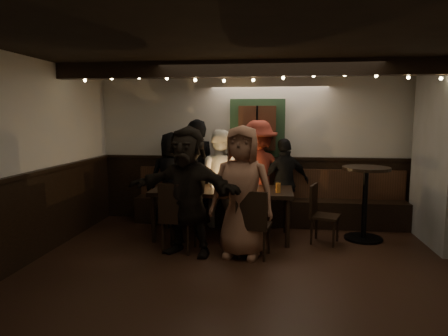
# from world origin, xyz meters

# --- Properties ---
(room) EXTENTS (6.02, 5.01, 2.62)m
(room) POSITION_xyz_m (1.07, 1.42, 1.07)
(room) COLOR black
(room) RESTS_ON ground
(dining_table) EXTENTS (2.11, 0.91, 0.92)m
(dining_table) POSITION_xyz_m (-0.68, 1.40, 0.69)
(dining_table) COLOR black
(dining_table) RESTS_ON ground
(chair_near_left) EXTENTS (0.47, 0.47, 0.97)m
(chair_near_left) POSITION_xyz_m (-1.20, 0.61, 0.54)
(chair_near_left) COLOR black
(chair_near_left) RESTS_ON ground
(chair_near_right) EXTENTS (0.48, 0.48, 0.91)m
(chair_near_right) POSITION_xyz_m (-0.16, 0.52, 0.51)
(chair_near_right) COLOR black
(chair_near_right) RESTS_ON ground
(chair_end) EXTENTS (0.49, 0.49, 0.86)m
(chair_end) POSITION_xyz_m (0.77, 1.32, 0.49)
(chair_end) COLOR black
(chair_end) RESTS_ON ground
(high_top) EXTENTS (0.69, 0.69, 1.11)m
(high_top) POSITION_xyz_m (1.46, 1.55, 0.70)
(high_top) COLOR black
(high_top) RESTS_ON ground
(person_a) EXTENTS (0.83, 0.58, 1.59)m
(person_a) POSITION_xyz_m (-1.62, 2.03, 0.80)
(person_a) COLOR black
(person_a) RESTS_ON ground
(person_b) EXTENTS (0.76, 0.62, 1.80)m
(person_b) POSITION_xyz_m (-1.21, 2.05, 0.90)
(person_b) COLOR black
(person_b) RESTS_ON ground
(person_c) EXTENTS (0.88, 0.74, 1.63)m
(person_c) POSITION_xyz_m (-0.82, 2.04, 0.82)
(person_c) COLOR white
(person_c) RESTS_ON ground
(person_d) EXTENTS (1.31, 1.00, 1.79)m
(person_d) POSITION_xyz_m (-0.17, 2.12, 0.89)
(person_d) COLOR maroon
(person_d) RESTS_ON ground
(person_e) EXTENTS (0.95, 0.69, 1.49)m
(person_e) POSITION_xyz_m (0.28, 2.15, 0.75)
(person_e) COLOR black
(person_e) RESTS_ON ground
(person_f) EXTENTS (1.68, 0.89, 1.73)m
(person_f) POSITION_xyz_m (-1.05, 0.60, 0.87)
(person_f) COLOR black
(person_f) RESTS_ON ground
(person_g) EXTENTS (0.92, 0.67, 1.74)m
(person_g) POSITION_xyz_m (-0.31, 0.60, 0.87)
(person_g) COLOR brown
(person_g) RESTS_ON ground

